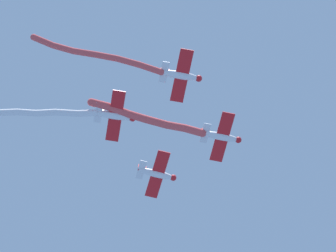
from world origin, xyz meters
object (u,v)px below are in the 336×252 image
Objects in this scene: airplane_lead at (222,137)px; airplane_slot at (115,116)px; airplane_left_wing at (157,174)px; airplane_right_wing at (181,75)px.

airplane_lead is 13.17m from airplane_slot.
airplane_right_wing reaches higher than airplane_left_wing.
airplane_lead is 1.00× the size of airplane_right_wing.
airplane_right_wing is at bearing -134.43° from airplane_lead.
airplane_lead is 9.32m from airplane_left_wing.
airplane_right_wing is (-4.17, -8.32, 0.30)m from airplane_lead.
airplane_slot is (-12.49, -4.15, -0.20)m from airplane_lead.
airplane_right_wing is at bearing -42.00° from airplane_slot.
airplane_lead is at bearing 47.02° from airplane_right_wing.
airplane_left_wing is at bearing 92.01° from airplane_right_wing.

